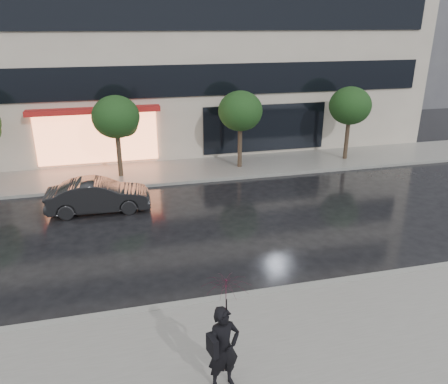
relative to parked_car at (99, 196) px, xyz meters
name	(u,v)px	position (x,y,z in m)	size (l,w,h in m)	color
ground	(235,279)	(3.94, -6.12, -0.66)	(120.00, 120.00, 0.00)	black
sidewalk_near	(272,352)	(3.94, -9.37, -0.60)	(60.00, 4.50, 0.12)	slate
sidewalk_far	(181,170)	(3.94, 4.13, -0.60)	(60.00, 3.50, 0.12)	slate
curb_near	(244,296)	(3.94, -7.12, -0.59)	(60.00, 0.25, 0.14)	gray
curb_far	(187,182)	(3.94, 2.38, -0.59)	(60.00, 0.25, 0.14)	gray
bg_building_right	(422,12)	(29.94, 21.88, 7.34)	(12.00, 12.00, 16.00)	#4C4C54
tree_mid_west	(117,118)	(1.00, 3.91, 2.26)	(2.20, 2.20, 3.99)	#33261C
tree_mid_east	(241,112)	(7.00, 3.91, 2.26)	(2.20, 2.20, 3.99)	#33261C
tree_far_east	(351,107)	(13.00, 3.91, 2.26)	(2.20, 2.20, 3.99)	#33261C
parked_car	(99,196)	(0.00, 0.00, 0.00)	(1.40, 4.00, 1.32)	black
pedestrian_with_umbrella	(225,320)	(2.65, -10.07, 1.06)	(1.12, 1.13, 2.53)	black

